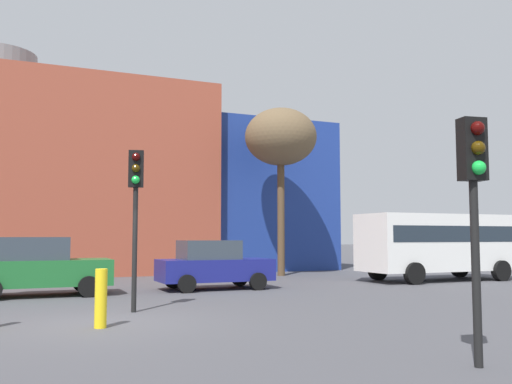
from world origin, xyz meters
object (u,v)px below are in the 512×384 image
white_bus (438,241)px  traffic_light_island (136,193)px  bare_tree_0 (281,138)px  bollard_yellow_0 (101,298)px  parked_car_3 (213,265)px  parked_car_2 (38,267)px  traffic_light_near_right (474,182)px

white_bus → traffic_light_island: bearing=-160.5°
white_bus → bare_tree_0: bearing=132.8°
traffic_light_island → bollard_yellow_0: (-1.05, -2.06, -2.29)m
parked_car_3 → parked_car_2: bearing=180.0°
traffic_light_near_right → parked_car_2: bearing=-146.9°
parked_car_2 → traffic_light_near_right: 13.57m
parked_car_3 → bare_tree_0: (5.07, 5.14, 5.61)m
traffic_light_near_right → white_bus: bearing=150.4°
parked_car_3 → traffic_light_near_right: 12.49m
parked_car_2 → white_bus: bearing=-0.0°
parked_car_2 → bollard_yellow_0: 6.92m
white_bus → traffic_light_near_right: bearing=-129.4°
white_bus → bollard_yellow_0: (-14.52, -6.84, -1.04)m
traffic_light_island → parked_car_2: bearing=-143.8°
bare_tree_0 → bollard_yellow_0: (-9.76, -11.98, -5.87)m
parked_car_2 → traffic_light_near_right: size_ratio=1.18×
bare_tree_0 → white_bus: bearing=-47.2°
bollard_yellow_0 → white_bus: bearing=25.2°
white_bus → bollard_yellow_0: white_bus is taller
white_bus → parked_car_2: bearing=180.0°
parked_car_3 → bare_tree_0: bearing=45.3°
traffic_light_island → traffic_light_near_right: bearing=37.2°
traffic_light_near_right → traffic_light_island: (-3.32, 7.58, 0.30)m
traffic_light_near_right → bare_tree_0: bare_tree_0 is taller
white_bus → traffic_light_island: traffic_light_island is taller
traffic_light_island → bollard_yellow_0: size_ratio=3.35×
parked_car_3 → bare_tree_0: bare_tree_0 is taller
parked_car_2 → traffic_light_island: traffic_light_island is taller
parked_car_3 → traffic_light_near_right: bearing=-91.5°
parked_car_2 → traffic_light_near_right: bearing=-66.7°
bare_tree_0 → bollard_yellow_0: size_ratio=6.76×
bare_tree_0 → bollard_yellow_0: bearing=-129.2°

